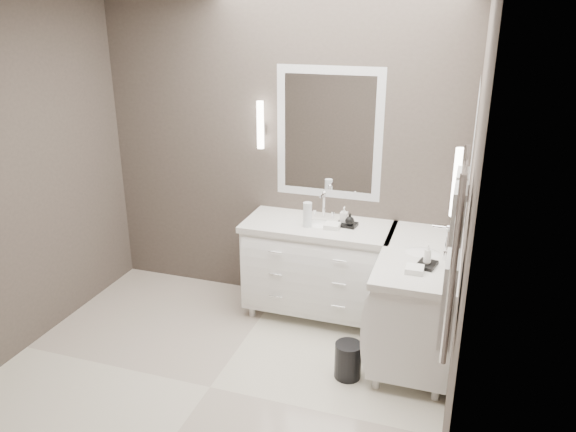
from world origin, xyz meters
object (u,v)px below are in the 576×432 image
(vanity_back, at_px, (318,264))
(waste_bin, at_px, (348,360))
(towel_ladder, at_px, (453,261))
(vanity_right, at_px, (418,297))

(vanity_back, relative_size, waste_bin, 4.56)
(towel_ladder, distance_m, waste_bin, 1.64)
(vanity_back, height_order, towel_ladder, towel_ladder)
(towel_ladder, bearing_deg, vanity_back, 124.10)
(vanity_right, xyz_separation_m, waste_bin, (-0.43, -0.47, -0.35))
(vanity_right, relative_size, waste_bin, 4.56)
(vanity_back, bearing_deg, waste_bin, -60.50)
(towel_ladder, bearing_deg, waste_bin, 128.09)
(vanity_right, xyz_separation_m, towel_ladder, (0.23, -1.30, 0.91))
(vanity_right, height_order, towel_ladder, towel_ladder)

